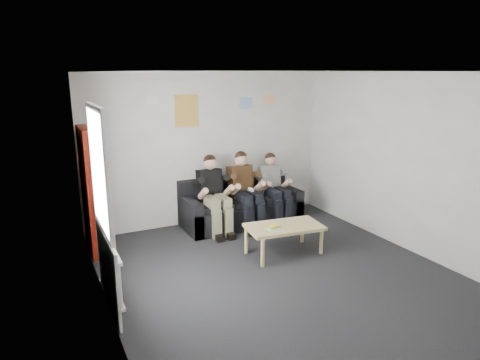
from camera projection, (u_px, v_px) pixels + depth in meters
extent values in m
plane|color=black|center=(279.00, 274.00, 5.88)|extent=(5.00, 5.00, 0.00)
plane|color=silver|center=(284.00, 72.00, 5.22)|extent=(5.00, 5.00, 0.00)
plane|color=beige|center=(209.00, 149.00, 7.72)|extent=(4.50, 0.00, 4.50)
plane|color=beige|center=(447.00, 248.00, 3.37)|extent=(4.50, 0.00, 4.50)
plane|color=beige|center=(102.00, 201.00, 4.58)|extent=(0.00, 5.00, 5.00)
plane|color=beige|center=(407.00, 163.00, 6.51)|extent=(0.00, 5.00, 5.00)
cube|color=black|center=(242.00, 213.00, 7.80)|extent=(2.14, 0.88, 0.41)
cube|color=black|center=(234.00, 187.00, 8.00)|extent=(2.14, 0.19, 0.42)
cube|color=black|center=(191.00, 216.00, 7.36)|extent=(0.18, 0.88, 0.58)
cube|color=black|center=(287.00, 201.00, 8.20)|extent=(0.18, 0.88, 0.58)
cube|color=black|center=(244.00, 201.00, 7.67)|extent=(1.79, 0.60, 0.10)
cube|color=maroon|center=(94.00, 190.00, 6.47)|extent=(0.29, 0.86, 1.92)
cube|color=tan|center=(284.00, 227.00, 6.44)|extent=(1.13, 0.62, 0.05)
cylinder|color=tan|center=(263.00, 253.00, 6.06)|extent=(0.06, 0.06, 0.41)
cylinder|color=tan|center=(321.00, 241.00, 6.49)|extent=(0.06, 0.06, 0.41)
cylinder|color=tan|center=(246.00, 241.00, 6.50)|extent=(0.06, 0.06, 0.41)
cylinder|color=tan|center=(302.00, 230.00, 6.94)|extent=(0.06, 0.06, 0.41)
cube|color=silver|center=(273.00, 229.00, 6.29)|extent=(0.16, 0.12, 0.01)
cube|color=#51C747|center=(273.00, 227.00, 6.32)|extent=(0.16, 0.12, 0.01)
cube|color=yellow|center=(273.00, 225.00, 6.34)|extent=(0.16, 0.12, 0.01)
cube|color=black|center=(210.00, 185.00, 7.45)|extent=(0.41, 0.30, 0.58)
sphere|color=tan|center=(210.00, 163.00, 7.32)|extent=(0.23, 0.23, 0.23)
sphere|color=black|center=(210.00, 161.00, 7.32)|extent=(0.22, 0.22, 0.22)
cube|color=gray|center=(217.00, 201.00, 7.23)|extent=(0.37, 0.47, 0.15)
cube|color=gray|center=(222.00, 223.00, 7.11)|extent=(0.35, 0.14, 0.51)
cube|color=black|center=(224.00, 236.00, 7.11)|extent=(0.35, 0.27, 0.10)
cube|color=#4E361A|center=(240.00, 181.00, 7.71)|extent=(0.42, 0.31, 0.59)
sphere|color=tan|center=(241.00, 159.00, 7.57)|extent=(0.23, 0.23, 0.23)
sphere|color=black|center=(241.00, 157.00, 7.58)|extent=(0.22, 0.22, 0.22)
cube|color=black|center=(248.00, 197.00, 7.48)|extent=(0.38, 0.48, 0.16)
cube|color=black|center=(254.00, 218.00, 7.36)|extent=(0.36, 0.15, 0.51)
cube|color=black|center=(256.00, 230.00, 7.36)|extent=(0.36, 0.27, 0.10)
cube|color=white|center=(251.00, 189.00, 7.36)|extent=(0.04, 0.15, 0.04)
cube|color=white|center=(269.00, 179.00, 7.96)|extent=(0.38, 0.28, 0.54)
sphere|color=tan|center=(271.00, 160.00, 7.84)|extent=(0.21, 0.21, 0.21)
sphere|color=black|center=(270.00, 158.00, 7.84)|extent=(0.20, 0.20, 0.20)
cube|color=black|center=(277.00, 193.00, 7.76)|extent=(0.34, 0.44, 0.14)
cube|color=black|center=(283.00, 213.00, 7.65)|extent=(0.32, 0.13, 0.51)
cube|color=black|center=(284.00, 224.00, 7.66)|extent=(0.32, 0.25, 0.09)
cylinder|color=white|center=(119.00, 287.00, 4.80)|extent=(0.06, 0.06, 0.60)
cylinder|color=white|center=(118.00, 284.00, 4.87)|extent=(0.06, 0.06, 0.60)
cylinder|color=white|center=(117.00, 281.00, 4.94)|extent=(0.06, 0.06, 0.60)
cylinder|color=white|center=(115.00, 278.00, 5.01)|extent=(0.06, 0.06, 0.60)
cylinder|color=white|center=(114.00, 275.00, 5.08)|extent=(0.06, 0.06, 0.60)
cylinder|color=white|center=(113.00, 273.00, 5.15)|extent=(0.06, 0.06, 0.60)
cylinder|color=white|center=(112.00, 270.00, 5.22)|extent=(0.06, 0.06, 0.60)
cylinder|color=white|center=(110.00, 267.00, 5.29)|extent=(0.06, 0.06, 0.60)
cube|color=white|center=(116.00, 298.00, 5.11)|extent=(0.10, 0.64, 0.04)
cube|color=white|center=(113.00, 255.00, 4.98)|extent=(0.10, 0.64, 0.04)
cube|color=white|center=(99.00, 170.00, 4.69)|extent=(0.02, 1.00, 1.30)
cube|color=white|center=(95.00, 108.00, 4.53)|extent=(0.05, 1.12, 0.06)
cube|color=white|center=(104.00, 228.00, 4.86)|extent=(0.05, 1.12, 0.06)
cube|color=white|center=(108.00, 270.00, 4.99)|extent=(0.03, 1.30, 0.90)
cube|color=#D4D04A|center=(187.00, 111.00, 7.37)|extent=(0.42, 0.01, 0.55)
cube|color=#447AE9|center=(246.00, 103.00, 7.84)|extent=(0.25, 0.01, 0.20)
cube|color=#E24694|center=(270.00, 99.00, 8.04)|extent=(0.22, 0.01, 0.18)
cube|color=white|center=(152.00, 100.00, 7.06)|extent=(0.20, 0.01, 0.14)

